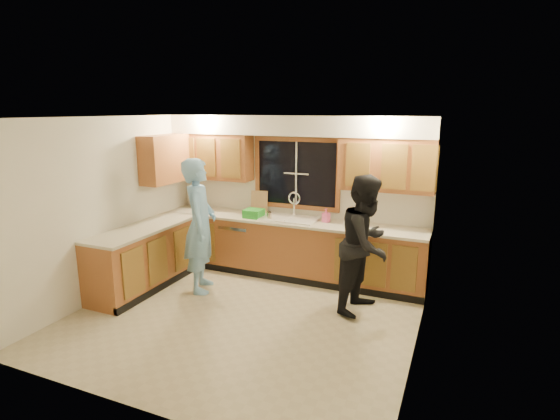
{
  "coord_description": "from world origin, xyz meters",
  "views": [
    {
      "loc": [
        2.44,
        -4.51,
        2.59
      ],
      "look_at": [
        0.24,
        0.65,
        1.29
      ],
      "focal_mm": 28.0,
      "sensor_mm": 36.0,
      "label": 1
    }
  ],
  "objects_px": {
    "dishwasher": "(241,244)",
    "soap_bottle": "(326,215)",
    "woman": "(366,244)",
    "knife_block": "(196,201)",
    "dish_crate": "(254,213)",
    "sink": "(290,223)",
    "stove": "(117,270)",
    "bowl": "(351,225)",
    "man": "(200,226)"
  },
  "relations": [
    {
      "from": "man",
      "to": "soap_bottle",
      "type": "bearing_deg",
      "value": -79.36
    },
    {
      "from": "woman",
      "to": "knife_block",
      "type": "distance_m",
      "value": 3.31
    },
    {
      "from": "stove",
      "to": "knife_block",
      "type": "bearing_deg",
      "value": 90.64
    },
    {
      "from": "knife_block",
      "to": "woman",
      "type": "bearing_deg",
      "value": -58.41
    },
    {
      "from": "sink",
      "to": "dish_crate",
      "type": "bearing_deg",
      "value": -169.02
    },
    {
      "from": "woman",
      "to": "bowl",
      "type": "bearing_deg",
      "value": 40.93
    },
    {
      "from": "woman",
      "to": "bowl",
      "type": "xyz_separation_m",
      "value": [
        -0.37,
        0.7,
        0.05
      ]
    },
    {
      "from": "sink",
      "to": "bowl",
      "type": "height_order",
      "value": "sink"
    },
    {
      "from": "dish_crate",
      "to": "sink",
      "type": "bearing_deg",
      "value": 10.98
    },
    {
      "from": "sink",
      "to": "woman",
      "type": "xyz_separation_m",
      "value": [
        1.36,
        -0.75,
        0.04
      ]
    },
    {
      "from": "stove",
      "to": "soap_bottle",
      "type": "height_order",
      "value": "soap_bottle"
    },
    {
      "from": "sink",
      "to": "bowl",
      "type": "relative_size",
      "value": 3.83
    },
    {
      "from": "woman",
      "to": "knife_block",
      "type": "bearing_deg",
      "value": 87.07
    },
    {
      "from": "sink",
      "to": "dish_crate",
      "type": "distance_m",
      "value": 0.59
    },
    {
      "from": "woman",
      "to": "knife_block",
      "type": "xyz_separation_m",
      "value": [
        -3.18,
        0.91,
        0.13
      ]
    },
    {
      "from": "sink",
      "to": "man",
      "type": "xyz_separation_m",
      "value": [
        -0.97,
        -1.02,
        0.1
      ]
    },
    {
      "from": "dishwasher",
      "to": "bowl",
      "type": "height_order",
      "value": "bowl"
    },
    {
      "from": "stove",
      "to": "woman",
      "type": "height_order",
      "value": "woman"
    },
    {
      "from": "knife_block",
      "to": "dish_crate",
      "type": "distance_m",
      "value": 1.29
    },
    {
      "from": "stove",
      "to": "bowl",
      "type": "bearing_deg",
      "value": 32.57
    },
    {
      "from": "woman",
      "to": "dishwasher",
      "type": "bearing_deg",
      "value": 84.71
    },
    {
      "from": "woman",
      "to": "dish_crate",
      "type": "distance_m",
      "value": 2.03
    },
    {
      "from": "knife_block",
      "to": "bowl",
      "type": "bearing_deg",
      "value": -46.66
    },
    {
      "from": "woman",
      "to": "soap_bottle",
      "type": "relative_size",
      "value": 8.6
    },
    {
      "from": "woman",
      "to": "bowl",
      "type": "relative_size",
      "value": 8.02
    },
    {
      "from": "sink",
      "to": "stove",
      "type": "height_order",
      "value": "sink"
    },
    {
      "from": "stove",
      "to": "man",
      "type": "relative_size",
      "value": 0.47
    },
    {
      "from": "dishwasher",
      "to": "stove",
      "type": "distance_m",
      "value": 2.04
    },
    {
      "from": "knife_block",
      "to": "soap_bottle",
      "type": "height_order",
      "value": "knife_block"
    },
    {
      "from": "woman",
      "to": "bowl",
      "type": "distance_m",
      "value": 0.8
    },
    {
      "from": "stove",
      "to": "man",
      "type": "height_order",
      "value": "man"
    },
    {
      "from": "dishwasher",
      "to": "soap_bottle",
      "type": "distance_m",
      "value": 1.55
    },
    {
      "from": "man",
      "to": "woman",
      "type": "bearing_deg",
      "value": -107.66
    },
    {
      "from": "sink",
      "to": "man",
      "type": "relative_size",
      "value": 0.44
    },
    {
      "from": "knife_block",
      "to": "man",
      "type": "bearing_deg",
      "value": -96.69
    },
    {
      "from": "stove",
      "to": "dish_crate",
      "type": "bearing_deg",
      "value": 54.26
    },
    {
      "from": "dish_crate",
      "to": "bowl",
      "type": "distance_m",
      "value": 1.55
    },
    {
      "from": "sink",
      "to": "stove",
      "type": "bearing_deg",
      "value": -134.61
    },
    {
      "from": "dish_crate",
      "to": "stove",
      "type": "bearing_deg",
      "value": -125.74
    },
    {
      "from": "sink",
      "to": "dishwasher",
      "type": "bearing_deg",
      "value": -179.01
    },
    {
      "from": "man",
      "to": "bowl",
      "type": "height_order",
      "value": "man"
    },
    {
      "from": "man",
      "to": "woman",
      "type": "height_order",
      "value": "man"
    },
    {
      "from": "dish_crate",
      "to": "soap_bottle",
      "type": "bearing_deg",
      "value": 8.48
    },
    {
      "from": "dishwasher",
      "to": "soap_bottle",
      "type": "xyz_separation_m",
      "value": [
        1.42,
        0.07,
        0.61
      ]
    },
    {
      "from": "man",
      "to": "sink",
      "type": "bearing_deg",
      "value": -67.98
    },
    {
      "from": "sink",
      "to": "dishwasher",
      "type": "height_order",
      "value": "sink"
    },
    {
      "from": "dishwasher",
      "to": "woman",
      "type": "distance_m",
      "value": 2.38
    },
    {
      "from": "bowl",
      "to": "dishwasher",
      "type": "bearing_deg",
      "value": 179.05
    },
    {
      "from": "man",
      "to": "woman",
      "type": "relative_size",
      "value": 1.07
    },
    {
      "from": "dishwasher",
      "to": "knife_block",
      "type": "height_order",
      "value": "knife_block"
    }
  ]
}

